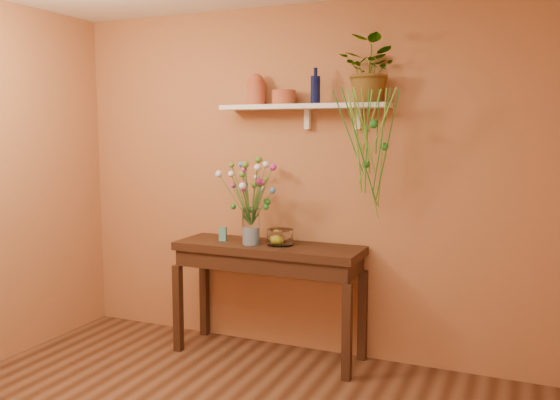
{
  "coord_description": "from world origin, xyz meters",
  "views": [
    {
      "loc": [
        1.62,
        -2.2,
        1.74
      ],
      "look_at": [
        0.0,
        1.55,
        1.25
      ],
      "focal_mm": 37.09,
      "sensor_mm": 36.0,
      "label": 1
    }
  ],
  "objects_px": {
    "terracotta_jug": "(256,90)",
    "spider_plant": "(371,70)",
    "glass_bowl": "(280,238)",
    "blue_bottle": "(315,89)",
    "bouquet": "(252,183)",
    "glass_vase": "(251,229)",
    "sideboard": "(268,261)"
  },
  "relations": [
    {
      "from": "sideboard",
      "to": "blue_bottle",
      "type": "distance_m",
      "value": 1.34
    },
    {
      "from": "glass_bowl",
      "to": "sideboard",
      "type": "bearing_deg",
      "value": -176.5
    },
    {
      "from": "bouquet",
      "to": "glass_bowl",
      "type": "relative_size",
      "value": 2.61
    },
    {
      "from": "bouquet",
      "to": "spider_plant",
      "type": "bearing_deg",
      "value": 11.23
    },
    {
      "from": "spider_plant",
      "to": "glass_bowl",
      "type": "xyz_separation_m",
      "value": [
        -0.65,
        -0.11,
        -1.23
      ]
    },
    {
      "from": "terracotta_jug",
      "to": "glass_vase",
      "type": "relative_size",
      "value": 0.87
    },
    {
      "from": "sideboard",
      "to": "bouquet",
      "type": "distance_m",
      "value": 0.61
    },
    {
      "from": "terracotta_jug",
      "to": "glass_vase",
      "type": "distance_m",
      "value": 1.08
    },
    {
      "from": "sideboard",
      "to": "terracotta_jug",
      "type": "bearing_deg",
      "value": 138.03
    },
    {
      "from": "blue_bottle",
      "to": "glass_vase",
      "type": "xyz_separation_m",
      "value": [
        -0.46,
        -0.16,
        -1.05
      ]
    },
    {
      "from": "terracotta_jug",
      "to": "blue_bottle",
      "type": "xyz_separation_m",
      "value": [
        0.5,
        -0.05,
        -0.01
      ]
    },
    {
      "from": "sideboard",
      "to": "spider_plant",
      "type": "xyz_separation_m",
      "value": [
        0.75,
        0.12,
        1.42
      ]
    },
    {
      "from": "terracotta_jug",
      "to": "spider_plant",
      "type": "relative_size",
      "value": 0.52
    },
    {
      "from": "glass_vase",
      "to": "glass_bowl",
      "type": "relative_size",
      "value": 1.39
    },
    {
      "from": "sideboard",
      "to": "glass_vase",
      "type": "xyz_separation_m",
      "value": [
        -0.12,
        -0.06,
        0.25
      ]
    },
    {
      "from": "glass_vase",
      "to": "sideboard",
      "type": "bearing_deg",
      "value": 25.73
    },
    {
      "from": "terracotta_jug",
      "to": "spider_plant",
      "type": "xyz_separation_m",
      "value": [
        0.92,
        -0.03,
        0.12
      ]
    },
    {
      "from": "terracotta_jug",
      "to": "bouquet",
      "type": "relative_size",
      "value": 0.46
    },
    {
      "from": "spider_plant",
      "to": "glass_bowl",
      "type": "distance_m",
      "value": 1.4
    },
    {
      "from": "blue_bottle",
      "to": "bouquet",
      "type": "xyz_separation_m",
      "value": [
        -0.45,
        -0.16,
        -0.69
      ]
    },
    {
      "from": "blue_bottle",
      "to": "glass_bowl",
      "type": "bearing_deg",
      "value": -157.77
    },
    {
      "from": "blue_bottle",
      "to": "glass_vase",
      "type": "bearing_deg",
      "value": -160.48
    },
    {
      "from": "terracotta_jug",
      "to": "bouquet",
      "type": "bearing_deg",
      "value": -74.92
    },
    {
      "from": "blue_bottle",
      "to": "glass_vase",
      "type": "relative_size",
      "value": 0.94
    },
    {
      "from": "bouquet",
      "to": "terracotta_jug",
      "type": "bearing_deg",
      "value": 105.08
    },
    {
      "from": "terracotta_jug",
      "to": "glass_bowl",
      "type": "relative_size",
      "value": 1.21
    },
    {
      "from": "sideboard",
      "to": "bouquet",
      "type": "xyz_separation_m",
      "value": [
        -0.11,
        -0.05,
        0.6
      ]
    },
    {
      "from": "terracotta_jug",
      "to": "blue_bottle",
      "type": "relative_size",
      "value": 0.92
    },
    {
      "from": "blue_bottle",
      "to": "glass_bowl",
      "type": "distance_m",
      "value": 1.14
    },
    {
      "from": "sideboard",
      "to": "blue_bottle",
      "type": "xyz_separation_m",
      "value": [
        0.34,
        0.1,
        1.29
      ]
    },
    {
      "from": "terracotta_jug",
      "to": "bouquet",
      "type": "xyz_separation_m",
      "value": [
        0.06,
        -0.2,
        -0.7
      ]
    },
    {
      "from": "spider_plant",
      "to": "glass_vase",
      "type": "relative_size",
      "value": 1.66
    }
  ]
}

